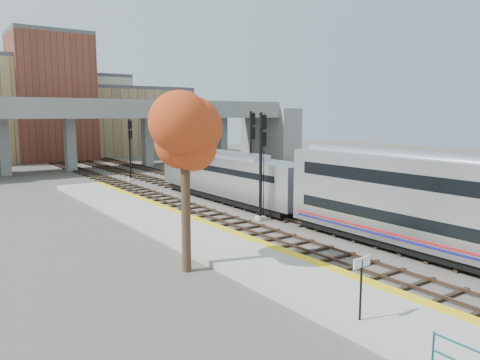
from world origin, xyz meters
TOP-DOWN VIEW (x-y plane):
  - ground at (0.00, 0.00)m, footprint 160.00×160.00m
  - platform at (-7.25, 0.00)m, footprint 4.50×60.00m
  - yellow_strip at (-5.35, 0.00)m, footprint 0.70×60.00m
  - tracks at (0.93, 12.50)m, footprint 10.70×95.00m
  - overpass at (4.92, 45.00)m, footprint 54.00×12.00m
  - buildings_far at (1.26, 66.57)m, footprint 43.00×21.00m
  - parking_lot at (14.00, 28.00)m, footprint 14.00×18.00m
  - locomotive at (1.00, 14.21)m, footprint 3.02×19.05m
  - signal_mast_near at (-1.10, 6.90)m, footprint 0.60×0.64m
  - signal_mast_mid at (3.00, 13.71)m, footprint 0.60×0.64m
  - signal_mast_far at (-1.10, 31.25)m, footprint 0.60×0.64m
  - station_sign at (-8.63, -8.69)m, footprint 0.90×0.12m
  - tree at (-10.67, 0.25)m, footprint 3.60×3.60m
  - car_a at (11.56, 24.05)m, footprint 1.88×3.62m
  - car_b at (14.03, 28.26)m, footprint 2.37×4.25m
  - car_c at (16.72, 31.23)m, footprint 2.76×3.94m

SIDE VIEW (x-z plane):
  - ground at x=0.00m, z-range 0.00..0.00m
  - parking_lot at x=14.00m, z-range 0.00..0.04m
  - tracks at x=0.93m, z-range -0.05..0.20m
  - platform at x=-7.25m, z-range 0.00..0.35m
  - yellow_strip at x=-5.35m, z-range 0.35..0.36m
  - car_c at x=16.72m, z-range 0.04..1.10m
  - car_a at x=11.56m, z-range 0.04..1.22m
  - car_b at x=14.03m, z-range 0.04..1.37m
  - station_sign at x=-8.63m, z-range 0.84..3.12m
  - locomotive at x=1.00m, z-range 0.23..4.33m
  - signal_mast_far at x=-1.10m, z-range -0.04..6.93m
  - signal_mast_near at x=-1.10m, z-range 0.08..7.73m
  - signal_mast_mid at x=3.00m, z-range 0.10..7.89m
  - overpass at x=4.92m, z-range 1.06..10.56m
  - tree at x=-10.67m, z-range 2.15..11.02m
  - buildings_far at x=1.26m, z-range -2.42..18.18m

